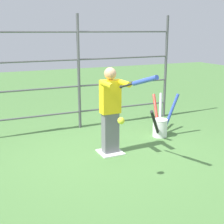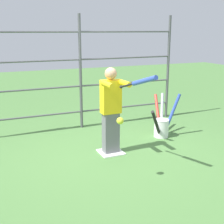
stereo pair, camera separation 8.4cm
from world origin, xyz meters
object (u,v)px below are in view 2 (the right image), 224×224
(bat_bucket, at_px, (162,125))
(baseball_bat_swinging, at_px, (141,82))
(softball_in_flight, at_px, (120,121))
(batter, at_px, (111,108))

(bat_bucket, bearing_deg, baseball_bat_swinging, 47.09)
(baseball_bat_swinging, bearing_deg, softball_in_flight, 24.03)
(softball_in_flight, height_order, bat_bucket, softball_in_flight)
(bat_bucket, bearing_deg, softball_in_flight, 42.58)
(softball_in_flight, bearing_deg, baseball_bat_swinging, -155.97)
(bat_bucket, bearing_deg, batter, 17.80)
(batter, xyz_separation_m, bat_bucket, (-1.28, -0.41, -0.56))
(batter, relative_size, softball_in_flight, 15.45)
(batter, distance_m, bat_bucket, 1.45)
(batter, bearing_deg, baseball_bat_swinging, 94.18)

